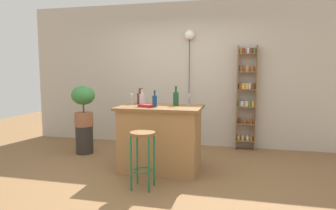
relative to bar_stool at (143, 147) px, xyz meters
name	(u,v)px	position (x,y,z in m)	size (l,w,h in m)	color
ground	(155,176)	(0.04, 0.44, -0.52)	(12.00, 12.00, 0.00)	brown
back_wall	(182,75)	(0.04, 2.39, 0.88)	(6.40, 0.10, 2.80)	#BCB2A3
kitchen_counter	(161,138)	(0.04, 0.74, -0.04)	(1.20, 0.82, 0.96)	#9E7042
bar_stool	(143,147)	(0.00, 0.00, 0.00)	(0.31, 0.31, 0.72)	#196642
spice_shelf	(246,96)	(1.28, 2.24, 0.48)	(0.36, 0.16, 1.94)	brown
plant_stool	(85,140)	(-1.52, 1.29, -0.28)	(0.31, 0.31, 0.49)	#2D2823
potted_plant	(83,103)	(-1.52, 1.29, 0.38)	(0.42, 0.38, 0.72)	#935B3D
bottle_soda_blue	(155,101)	(-0.02, 0.62, 0.52)	(0.07, 0.07, 0.24)	navy
bottle_olive_oil	(142,100)	(-0.22, 0.66, 0.53)	(0.07, 0.07, 0.26)	#B2B2B7
bottle_vinegar	(176,98)	(0.24, 0.85, 0.54)	(0.08, 0.08, 0.29)	#194C23
bottle_spirits_clear	(140,98)	(-0.36, 0.97, 0.52)	(0.08, 0.08, 0.24)	#5B2319
wine_glass_left	(132,97)	(-0.46, 0.88, 0.55)	(0.07, 0.07, 0.16)	silver
wine_glass_center	(189,97)	(0.40, 1.03, 0.55)	(0.07, 0.07, 0.16)	silver
cookbook	(147,106)	(-0.13, 0.59, 0.45)	(0.21, 0.15, 0.04)	maroon
pendant_globe_light	(189,37)	(0.20, 2.28, 1.59)	(0.19, 0.19, 2.25)	black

